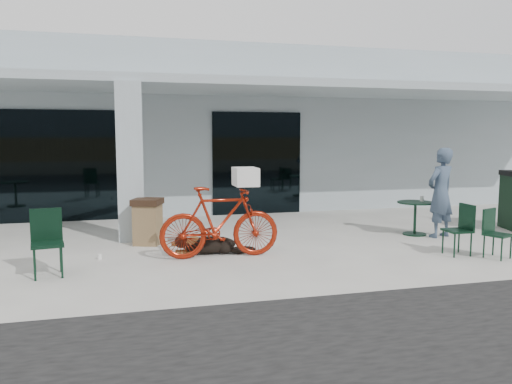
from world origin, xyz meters
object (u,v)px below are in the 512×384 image
object	(u,v)px
cafe_chair_far_a	(498,234)
cafe_chair_far_b	(457,230)
trash_receptacle	(148,222)
bicycle	(220,222)
cafe_chair_near	(47,243)
cafe_table_far	(415,218)
dog	(210,244)
person	(441,193)

from	to	relation	value
cafe_chair_far_a	cafe_chair_far_b	size ratio (longest dim) A/B	0.94
cafe_chair_far_a	trash_receptacle	distance (m)	6.29
bicycle	cafe_chair_near	distance (m)	2.72
bicycle	cafe_table_far	world-z (taller)	bicycle
dog	bicycle	bearing A→B (deg)	-61.12
cafe_table_far	cafe_chair_far_b	world-z (taller)	cafe_chair_far_b
cafe_chair_near	cafe_chair_far_a	distance (m)	7.28
cafe_table_far	person	distance (m)	0.75
cafe_chair_far_a	cafe_chair_far_b	bearing A→B (deg)	122.60
cafe_chair_near	cafe_chair_far_b	bearing A→B (deg)	-12.26
bicycle	person	world-z (taller)	person
bicycle	cafe_chair_near	xyz separation A→B (m)	(-2.67, -0.50, -0.12)
cafe_chair_far_a	person	size ratio (longest dim) A/B	0.45
cafe_chair_far_a	dog	bearing A→B (deg)	140.03
cafe_chair_near	cafe_table_far	world-z (taller)	cafe_chair_near
bicycle	person	bearing A→B (deg)	-81.43
cafe_chair_far_b	cafe_chair_far_a	bearing A→B (deg)	54.64
cafe_table_far	cafe_chair_far_a	world-z (taller)	cafe_chair_far_a
person	cafe_chair_near	bearing A→B (deg)	-10.25
cafe_chair_near	cafe_chair_far_a	size ratio (longest dim) A/B	1.19
bicycle	dog	xyz separation A→B (m)	(-0.13, 0.29, -0.43)
dog	cafe_chair_near	bearing A→B (deg)	-158.10
cafe_chair_near	cafe_chair_far_a	xyz separation A→B (m)	(7.24, -0.73, -0.08)
dog	person	size ratio (longest dim) A/B	0.59
dog	cafe_chair_far_b	size ratio (longest dim) A/B	1.21
cafe_chair_near	cafe_table_far	xyz separation A→B (m)	(7.01, 1.43, -0.15)
cafe_chair_far_b	trash_receptacle	size ratio (longest dim) A/B	1.01
cafe_table_far	person	bearing A→B (deg)	-43.57
dog	cafe_chair_far_b	xyz separation A→B (m)	(4.17, -1.16, 0.27)
dog	cafe_chair_far_a	size ratio (longest dim) A/B	1.30
cafe_table_far	trash_receptacle	size ratio (longest dim) A/B	0.85
cafe_chair_far_b	person	bearing A→B (deg)	155.85
cafe_chair_far_a	person	bearing A→B (deg)	63.96
person	trash_receptacle	xyz separation A→B (m)	(-5.84, 0.80, -0.48)
bicycle	cafe_chair_far_a	bearing A→B (deg)	-103.72
bicycle	cafe_table_far	distance (m)	4.45
cafe_chair_near	bicycle	bearing A→B (deg)	1.48
cafe_table_far	cafe_chair_far_b	size ratio (longest dim) A/B	0.84
bicycle	dog	world-z (taller)	bicycle
cafe_chair_near	cafe_table_far	size ratio (longest dim) A/B	1.33
dog	cafe_chair_near	world-z (taller)	cafe_chair_near
cafe_chair_far_a	trash_receptacle	world-z (taller)	trash_receptacle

